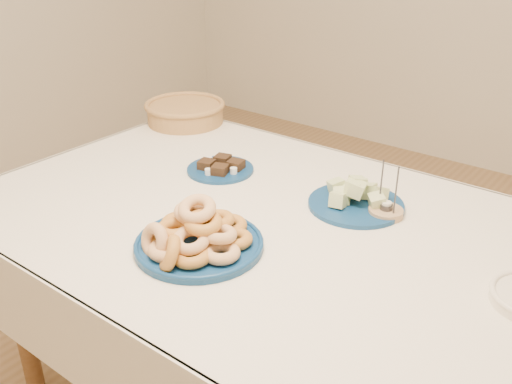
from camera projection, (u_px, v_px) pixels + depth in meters
dining_table at (267, 251)px, 1.62m from camera, size 1.71×1.11×0.75m
donut_platter at (196, 237)px, 1.41m from camera, size 0.42×0.42×0.15m
melon_plate at (356, 198)px, 1.63m from camera, size 0.30×0.30×0.09m
brownie_plate at (220, 168)px, 1.85m from camera, size 0.23×0.23×0.04m
wicker_basket at (185, 112)px, 2.26m from camera, size 0.33×0.33×0.08m
candle_holder at (386, 211)px, 1.57m from camera, size 0.12×0.12×0.16m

